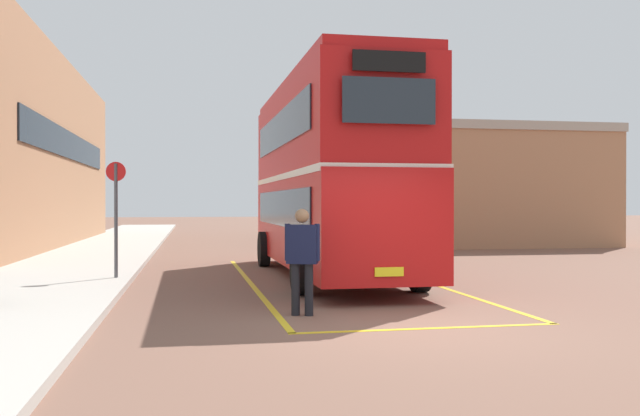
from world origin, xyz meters
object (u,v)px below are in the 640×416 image
object	(u,v)px
double_decker_bus	(329,175)
pedestrian_boarding	(302,254)
single_deck_bus	(343,207)
bus_stop_sign	(116,208)

from	to	relation	value
double_decker_bus	pedestrian_boarding	bearing A→B (deg)	-105.22
double_decker_bus	single_deck_bus	distance (m)	14.88
pedestrian_boarding	bus_stop_sign	size ratio (longest dim) A/B	0.66
double_decker_bus	bus_stop_sign	size ratio (longest dim) A/B	3.95
single_deck_bus	bus_stop_sign	size ratio (longest dim) A/B	3.47
double_decker_bus	single_deck_bus	bearing A→B (deg)	76.34
pedestrian_boarding	bus_stop_sign	world-z (taller)	bus_stop_sign
single_deck_bus	bus_stop_sign	world-z (taller)	single_deck_bus
double_decker_bus	single_deck_bus	world-z (taller)	double_decker_bus
pedestrian_boarding	single_deck_bus	bearing A→B (deg)	75.90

